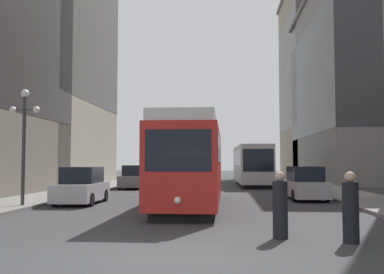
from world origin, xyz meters
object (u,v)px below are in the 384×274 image
(streetcar, at_px, (192,161))
(lamp_post_left_near, at_px, (24,128))
(parked_car_left_mid, at_px, (82,187))
(pedestrian_crossing_far, at_px, (351,210))
(pedestrian_crossing_near, at_px, (280,207))
(parked_car_left_far, at_px, (135,178))
(parked_car_left_near, at_px, (152,175))
(transit_bus, at_px, (251,164))
(parked_car_right_far, at_px, (305,184))

(streetcar, xyz_separation_m, lamp_post_left_near, (-7.44, -1.67, 1.48))
(parked_car_left_mid, height_order, pedestrian_crossing_far, parked_car_left_mid)
(pedestrian_crossing_near, bearing_deg, parked_car_left_far, -146.92)
(parked_car_left_far, distance_m, lamp_post_left_near, 15.39)
(streetcar, height_order, parked_car_left_near, streetcar)
(transit_bus, bearing_deg, parked_car_right_far, -83.27)
(transit_bus, distance_m, parked_car_left_mid, 19.59)
(parked_car_left_far, height_order, pedestrian_crossing_near, parked_car_left_far)
(streetcar, distance_m, parked_car_right_far, 7.31)
(parked_car_right_far, distance_m, pedestrian_crossing_near, 12.94)
(streetcar, relative_size, pedestrian_crossing_far, 6.92)
(parked_car_left_near, bearing_deg, parked_car_right_far, -58.18)
(transit_bus, bearing_deg, streetcar, -104.09)
(parked_car_left_mid, bearing_deg, streetcar, -8.76)
(parked_car_left_far, xyz_separation_m, pedestrian_crossing_far, (10.26, -22.43, -0.00))
(parked_car_left_mid, xyz_separation_m, lamp_post_left_near, (-1.90, -2.36, 2.73))
(pedestrian_crossing_near, bearing_deg, transit_bus, -170.12)
(parked_car_left_near, xyz_separation_m, parked_car_left_far, (0.00, -7.85, -0.00))
(parked_car_left_far, bearing_deg, parked_car_left_mid, -91.34)
(parked_car_right_far, bearing_deg, streetcar, 33.26)
(parked_car_left_near, bearing_deg, parked_car_left_mid, -92.02)
(parked_car_left_near, distance_m, lamp_post_left_near, 23.12)
(transit_bus, height_order, pedestrian_crossing_near, transit_bus)
(parked_car_left_mid, relative_size, pedestrian_crossing_near, 2.42)
(parked_car_right_far, distance_m, pedestrian_crossing_far, 13.21)
(pedestrian_crossing_near, bearing_deg, lamp_post_left_near, -111.56)
(parked_car_left_near, height_order, parked_car_right_far, same)
(parked_car_right_far, bearing_deg, parked_car_left_far, -40.05)
(transit_bus, height_order, parked_car_right_far, transit_bus)
(pedestrian_crossing_far, height_order, lamp_post_left_near, lamp_post_left_near)
(parked_car_left_far, relative_size, pedestrian_crossing_far, 2.55)
(parked_car_right_far, distance_m, parked_car_left_far, 14.77)
(parked_car_left_far, bearing_deg, lamp_post_left_near, -98.54)
(transit_bus, height_order, pedestrian_crossing_far, transit_bus)
(pedestrian_crossing_near, relative_size, lamp_post_left_near, 0.35)
(parked_car_left_mid, bearing_deg, parked_car_right_far, 14.66)
(streetcar, xyz_separation_m, pedestrian_crossing_near, (3.02, -8.54, -1.26))
(parked_car_left_near, relative_size, parked_car_left_mid, 1.14)
(transit_bus, relative_size, parked_car_left_near, 2.25)
(pedestrian_crossing_far, bearing_deg, parked_car_left_far, 164.44)
(parked_car_left_mid, distance_m, pedestrian_crossing_near, 12.59)
(parked_car_left_near, bearing_deg, pedestrian_crossing_near, -75.95)
(transit_bus, xyz_separation_m, parked_car_left_near, (-9.41, 3.37, -1.10))
(parked_car_left_near, xyz_separation_m, pedestrian_crossing_far, (10.27, -30.29, -0.00))
(pedestrian_crossing_near, bearing_deg, pedestrian_crossing_far, 83.89)
(parked_car_left_mid, bearing_deg, pedestrian_crossing_near, -48.84)
(streetcar, distance_m, parked_car_left_far, 14.51)
(transit_bus, distance_m, pedestrian_crossing_far, 26.95)
(parked_car_left_near, distance_m, pedestrian_crossing_far, 31.98)
(streetcar, height_order, parked_car_left_far, streetcar)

